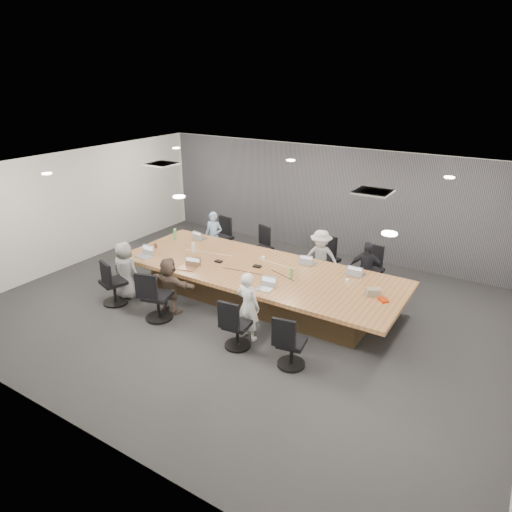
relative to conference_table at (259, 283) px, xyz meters
The scene contains 38 objects.
floor 0.64m from the conference_table, 90.00° to the right, with size 10.00×8.00×0.00m, color #2D2D2E.
ceiling 2.45m from the conference_table, 90.00° to the right, with size 10.00×8.00×0.00m, color white.
wall_back 3.64m from the conference_table, 90.00° to the left, with size 10.00×2.80×0.00m, color beige.
wall_front 4.61m from the conference_table, 90.00° to the right, with size 10.00×2.80×0.00m, color beige.
wall_left 5.12m from the conference_table, behind, with size 8.00×2.80×0.00m, color beige.
curtain 3.56m from the conference_table, 90.00° to the left, with size 9.80×0.04×2.80m, color #504F56.
conference_table is the anchor object (origin of this frame).
chair_0 2.76m from the conference_table, 141.93° to the left, with size 0.54×0.54×0.80m, color black, non-canonical shape.
chair_1 1.94m from the conference_table, 118.72° to the left, with size 0.49×0.49×0.72m, color black, non-canonical shape.
chair_2 1.87m from the conference_table, 65.12° to the left, with size 0.57×0.57×0.85m, color black, non-canonical shape.
chair_3 2.50m from the conference_table, 42.78° to the left, with size 0.55×0.55×0.81m, color black, non-canonical shape.
chair_4 3.00m from the conference_table, 145.54° to the right, with size 0.55×0.55×0.81m, color black, non-canonical shape.
chair_5 2.11m from the conference_table, 126.31° to the right, with size 0.56×0.56×0.83m, color black, non-canonical shape.
chair_6 1.81m from the conference_table, 70.21° to the right, with size 0.49×0.49×0.72m, color black, non-canonical shape.
chair_7 2.39m from the conference_table, 45.32° to the right, with size 0.49×0.49×0.73m, color black, non-canonical shape.
person_0 2.57m from the conference_table, 148.12° to the left, with size 0.46×0.30×1.26m, color #84A1C5.
laptop_0 2.34m from the conference_table, 159.76° to the left, with size 0.29×0.20×0.02m, color #B2B2B7.
person_2 1.58m from the conference_table, 59.71° to the left, with size 0.85×0.49×1.32m, color #A7A7A7.
laptop_2 1.18m from the conference_table, 45.42° to the left, with size 0.29×0.20×0.02m, color #B2B2B7.
person_3 2.29m from the conference_table, 36.31° to the left, with size 0.74×0.31×1.26m, color black.
laptop_3 2.03m from the conference_table, 23.53° to the left, with size 0.31×0.21×0.02m, color #B2B2B7.
person_4 2.83m from the conference_table, 151.41° to the right, with size 0.61×0.40×1.25m, color gray.
laptop_4 2.63m from the conference_table, 162.10° to the right, with size 0.33×0.23×0.02m, color #B2B2B7.
person_5 1.85m from the conference_table, 132.78° to the right, with size 1.08×0.34×1.17m, color brown.
laptop_5 1.52m from the conference_table, 147.37° to the right, with size 0.34×0.24×0.02m, color #8C6647.
person_6 1.50m from the conference_table, 65.63° to the right, with size 0.47×0.31×1.30m, color silver.
laptop_6 1.07m from the conference_table, 52.60° to the right, with size 0.30×0.20×0.02m, color #B2B2B7.
bottle_green_left 2.73m from the conference_table, behind, with size 0.07×0.07×0.27m, color #57A35B.
bottle_green_right 0.92m from the conference_table, ahead, with size 0.06×0.06×0.22m, color #57A35B.
bottle_clear 1.77m from the conference_table, behind, with size 0.07×0.07×0.24m, color silver.
cup_white_far 0.59m from the conference_table, 109.28° to the left, with size 0.07×0.07×0.09m, color white.
cup_white_near 1.89m from the conference_table, ahead, with size 0.08×0.08×0.10m, color white.
mug_brown 2.69m from the conference_table, behind, with size 0.09×0.09×0.11m, color brown.
mic_left 0.99m from the conference_table, 169.63° to the right, with size 0.16×0.10×0.03m, color black.
mic_right 0.36m from the conference_table, 145.27° to the left, with size 0.17×0.11×0.03m, color black.
stapler 0.70m from the conference_table, 37.49° to the right, with size 0.14×0.04×0.05m, color black.
canvas_bag 2.45m from the conference_table, ahead, with size 0.24×0.15×0.13m, color gray.
snack_packet 2.67m from the conference_table, ahead, with size 0.19×0.13×0.04m, color red.
Camera 1 is at (4.53, -6.88, 4.51)m, focal length 32.00 mm.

